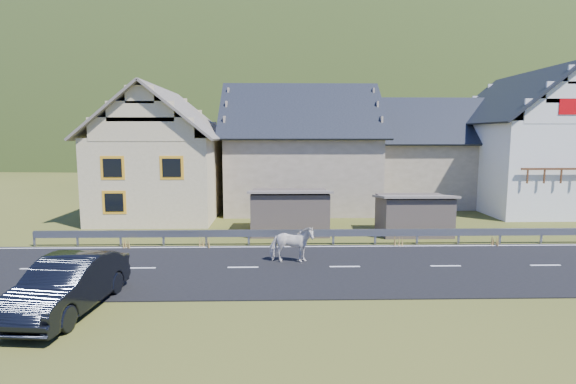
{
  "coord_description": "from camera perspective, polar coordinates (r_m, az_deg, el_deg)",
  "views": [
    {
      "loc": [
        -2.64,
        -17.05,
        5.2
      ],
      "look_at": [
        -2.18,
        2.48,
        2.69
      ],
      "focal_mm": 28.0,
      "sensor_mm": 36.0,
      "label": 1
    }
  ],
  "objects": [
    {
      "name": "house_white",
      "position": [
        35.71,
        28.43,
        6.22
      ],
      "size": [
        8.8,
        10.8,
        9.7
      ],
      "color": "white",
      "rests_on": "ground"
    },
    {
      "name": "house_stone_b",
      "position": [
        36.0,
        17.59,
        5.44
      ],
      "size": [
        9.8,
        8.8,
        8.1
      ],
      "color": "tan",
      "rests_on": "ground"
    },
    {
      "name": "guardrail",
      "position": [
        21.41,
        5.78,
        -5.23
      ],
      "size": [
        28.1,
        0.09,
        0.75
      ],
      "color": "#93969B",
      "rests_on": "ground"
    },
    {
      "name": "car",
      "position": [
        14.97,
        -26.17,
        -10.53
      ],
      "size": [
        2.13,
        5.01,
        1.61
      ],
      "primitive_type": "imported",
      "rotation": [
        0.0,
        0.0,
        -0.09
      ],
      "color": "black",
      "rests_on": "ground"
    },
    {
      "name": "lane_markings",
      "position": [
        18.01,
        7.22,
        -9.37
      ],
      "size": [
        60.0,
        6.6,
        0.01
      ],
      "primitive_type": "cube",
      "color": "silver",
      "rests_on": "road"
    },
    {
      "name": "road",
      "position": [
        18.01,
        7.22,
        -9.45
      ],
      "size": [
        60.0,
        7.0,
        0.04
      ],
      "primitive_type": "cube",
      "color": "black",
      "rests_on": "ground"
    },
    {
      "name": "house_stone_a",
      "position": [
        32.1,
        1.58,
        6.3
      ],
      "size": [
        10.8,
        9.8,
        8.9
      ],
      "color": "tan",
      "rests_on": "ground"
    },
    {
      "name": "mountain",
      "position": [
        198.8,
        0.86,
        0.03
      ],
      "size": [
        440.0,
        280.0,
        260.0
      ],
      "primitive_type": "ellipsoid",
      "color": "#1E3612",
      "rests_on": "ground"
    },
    {
      "name": "conifer_patch",
      "position": [
        137.42,
        -23.94,
        7.02
      ],
      "size": [
        76.0,
        50.0,
        28.0
      ],
      "primitive_type": "ellipsoid",
      "color": "black",
      "rests_on": "ground"
    },
    {
      "name": "house_cream",
      "position": [
        29.98,
        -15.65,
        5.44
      ],
      "size": [
        7.8,
        9.8,
        8.3
      ],
      "color": "beige",
      "rests_on": "ground"
    },
    {
      "name": "horse",
      "position": [
        18.25,
        0.47,
        -6.65
      ],
      "size": [
        0.91,
        1.83,
        1.51
      ],
      "primitive_type": "imported",
      "rotation": [
        0.0,
        0.0,
        1.52
      ],
      "color": "silver",
      "rests_on": "road"
    },
    {
      "name": "shed_right",
      "position": [
        24.49,
        15.63,
        -2.83
      ],
      "size": [
        3.8,
        2.9,
        2.2
      ],
      "primitive_type": "cube",
      "color": "brown",
      "rests_on": "ground"
    },
    {
      "name": "ground",
      "position": [
        18.02,
        7.22,
        -9.51
      ],
      "size": [
        160.0,
        160.0,
        0.0
      ],
      "primitive_type": "plane",
      "color": "#383F15",
      "rests_on": "ground"
    },
    {
      "name": "shed_left",
      "position": [
        23.91,
        0.2,
        -2.55
      ],
      "size": [
        4.3,
        3.3,
        2.4
      ],
      "primitive_type": "cube",
      "color": "brown",
      "rests_on": "ground"
    }
  ]
}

